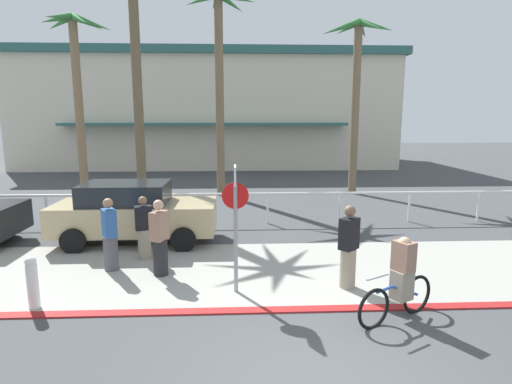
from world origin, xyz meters
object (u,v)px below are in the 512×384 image
(palm_tree_0, at_px, (76,63))
(palm_tree_1, at_px, (134,23))
(palm_tree_3, at_px, (356,70))
(cyclist_blue_1, at_px, (400,281))
(palm_tree_2, at_px, (219,48))
(pedestrian_3, at_px, (110,238))
(bollard_2, at_px, (32,282))
(stop_sign_bike_lane, at_px, (235,211))
(pedestrian_0, at_px, (160,241))
(pedestrian_2, at_px, (144,231))
(pedestrian_1, at_px, (348,250))
(car_tan_1, at_px, (134,212))

(palm_tree_0, bearing_deg, palm_tree_1, -37.08)
(palm_tree_3, height_order, cyclist_blue_1, palm_tree_3)
(palm_tree_2, relative_size, pedestrian_3, 5.10)
(bollard_2, bearing_deg, stop_sign_bike_lane, 8.34)
(cyclist_blue_1, distance_m, pedestrian_0, 5.02)
(palm_tree_1, height_order, pedestrian_0, palm_tree_1)
(bollard_2, bearing_deg, pedestrian_3, 65.59)
(cyclist_blue_1, height_order, pedestrian_2, pedestrian_2)
(palm_tree_2, xyz_separation_m, pedestrian_0, (-0.98, -9.58, -5.53))
(bollard_2, relative_size, palm_tree_1, 0.11)
(bollard_2, bearing_deg, pedestrian_1, 6.31)
(palm_tree_1, relative_size, pedestrian_1, 5.28)
(palm_tree_3, xyz_separation_m, cyclist_blue_1, (-2.46, -12.01, -4.79))
(palm_tree_2, distance_m, palm_tree_3, 6.05)
(bollard_2, height_order, palm_tree_0, palm_tree_0)
(stop_sign_bike_lane, relative_size, bollard_2, 2.56)
(palm_tree_2, relative_size, pedestrian_1, 4.95)
(cyclist_blue_1, xyz_separation_m, pedestrian_1, (-0.55, 1.35, 0.11))
(cyclist_blue_1, relative_size, pedestrian_2, 1.02)
(palm_tree_2, relative_size, car_tan_1, 1.96)
(palm_tree_0, xyz_separation_m, cyclist_blue_1, (9.55, -12.00, -4.99))
(stop_sign_bike_lane, distance_m, pedestrian_3, 3.28)
(pedestrian_2, bearing_deg, pedestrian_1, -23.61)
(palm_tree_0, bearing_deg, bollard_2, -75.14)
(palm_tree_2, bearing_deg, bollard_2, -105.21)
(palm_tree_1, distance_m, palm_tree_2, 3.69)
(palm_tree_2, height_order, cyclist_blue_1, palm_tree_2)
(palm_tree_3, bearing_deg, palm_tree_2, -177.97)
(palm_tree_1, bearing_deg, palm_tree_3, 14.35)
(palm_tree_2, xyz_separation_m, cyclist_blue_1, (3.53, -11.80, -5.63))
(palm_tree_2, xyz_separation_m, palm_tree_3, (5.99, 0.21, -0.84))
(stop_sign_bike_lane, height_order, car_tan_1, stop_sign_bike_lane)
(palm_tree_0, xyz_separation_m, palm_tree_1, (3.03, -2.29, 1.17))
(palm_tree_2, bearing_deg, pedestrian_2, -100.46)
(bollard_2, height_order, pedestrian_1, pedestrian_1)
(pedestrian_3, bearing_deg, pedestrian_2, 51.51)
(pedestrian_1, height_order, pedestrian_2, pedestrian_1)
(bollard_2, xyz_separation_m, palm_tree_1, (0.03, 9.02, 6.34))
(pedestrian_0, xyz_separation_m, pedestrian_3, (-1.18, 0.37, -0.01))
(cyclist_blue_1, distance_m, pedestrian_2, 6.08)
(stop_sign_bike_lane, bearing_deg, pedestrian_0, 149.49)
(stop_sign_bike_lane, height_order, pedestrian_2, stop_sign_bike_lane)
(bollard_2, relative_size, pedestrian_2, 0.63)
(pedestrian_2, bearing_deg, bollard_2, -118.85)
(stop_sign_bike_lane, height_order, palm_tree_3, palm_tree_3)
(palm_tree_3, xyz_separation_m, car_tan_1, (-8.14, -7.22, -4.61))
(palm_tree_2, distance_m, car_tan_1, 9.14)
(pedestrian_1, bearing_deg, stop_sign_bike_lane, -177.03)
(palm_tree_2, height_order, car_tan_1, palm_tree_2)
(cyclist_blue_1, height_order, pedestrian_0, pedestrian_0)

